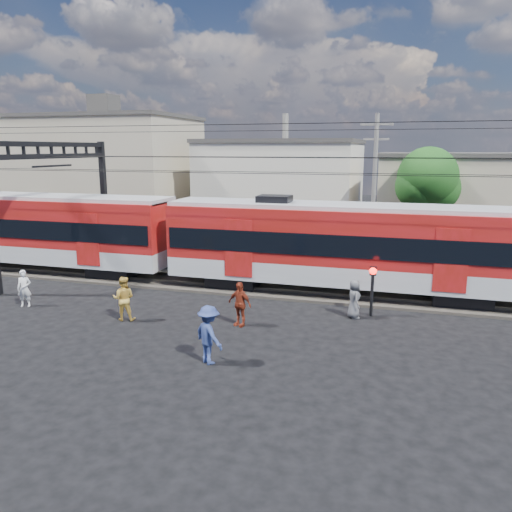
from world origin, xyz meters
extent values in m
plane|color=black|center=(0.00, 0.00, 0.00)|extent=(120.00, 120.00, 0.00)
cube|color=#2D2823|center=(0.00, 8.00, 0.06)|extent=(70.00, 3.40, 0.12)
cube|color=#59544C|center=(0.00, 7.25, 0.18)|extent=(70.00, 0.12, 0.12)
cube|color=#59544C|center=(0.00, 8.75, 0.18)|extent=(70.00, 0.12, 0.12)
cube|color=black|center=(-6.55, 8.00, 0.35)|extent=(2.40, 2.20, 0.70)
cube|color=#A5A7AD|center=(-11.67, 8.00, 1.15)|extent=(16.00, 3.00, 0.90)
cube|color=maroon|center=(-11.67, 8.00, 2.80)|extent=(16.00, 3.00, 2.40)
cube|color=black|center=(-11.67, 8.00, 2.55)|extent=(15.68, 3.08, 0.95)
cube|color=#A5A7AD|center=(-11.67, 8.00, 4.05)|extent=(16.00, 2.60, 0.25)
cube|color=black|center=(0.01, 8.00, 0.35)|extent=(2.40, 2.20, 0.70)
cube|color=black|center=(10.25, 8.00, 0.35)|extent=(2.40, 2.20, 0.70)
cube|color=#A5A7AD|center=(5.13, 8.00, 1.15)|extent=(16.00, 3.00, 0.90)
cube|color=maroon|center=(5.13, 8.00, 2.80)|extent=(16.00, 3.00, 2.40)
cube|color=black|center=(5.13, 8.00, 2.55)|extent=(15.68, 3.08, 0.95)
cube|color=#A5A7AD|center=(5.13, 8.00, 4.05)|extent=(16.00, 2.60, 0.25)
cube|color=black|center=(-10.00, 12.50, 3.50)|extent=(0.30, 0.30, 7.00)
cube|color=black|center=(-10.00, 8.00, 6.80)|extent=(0.25, 9.30, 0.25)
cube|color=black|center=(-10.00, 8.00, 6.20)|extent=(0.25, 9.30, 0.25)
cylinder|color=black|center=(0.00, 7.30, 5.50)|extent=(70.00, 0.03, 0.03)
cylinder|color=black|center=(0.00, 8.70, 5.50)|extent=(70.00, 0.03, 0.03)
cylinder|color=black|center=(0.00, 7.30, 6.20)|extent=(70.00, 0.03, 0.03)
cylinder|color=black|center=(0.00, 8.70, 6.20)|extent=(70.00, 0.03, 0.03)
cylinder|color=black|center=(0.00, 4.50, 7.50)|extent=(70.00, 0.03, 0.03)
cylinder|color=black|center=(0.00, 11.50, 7.50)|extent=(70.00, 0.03, 0.03)
cube|color=tan|center=(-17.00, 24.00, 4.50)|extent=(14.00, 10.00, 9.00)
cube|color=#3F3D3A|center=(-17.00, 24.00, 9.15)|extent=(14.28, 10.20, 0.30)
cube|color=silver|center=(-2.00, 27.00, 3.50)|extent=(12.00, 12.00, 7.00)
cube|color=#3F3D3A|center=(-2.00, 27.00, 7.15)|extent=(12.24, 12.24, 0.30)
cube|color=tan|center=(14.00, 24.00, 3.00)|extent=(16.00, 10.00, 6.00)
cube|color=#3F3D3A|center=(14.00, 24.00, 6.15)|extent=(16.32, 10.20, 0.30)
cylinder|color=slate|center=(6.00, 15.00, 4.25)|extent=(0.24, 0.24, 8.50)
cube|color=slate|center=(6.00, 15.00, 7.90)|extent=(1.80, 0.12, 0.12)
cube|color=slate|center=(6.00, 15.00, 7.10)|extent=(1.40, 0.12, 0.12)
cylinder|color=#382619|center=(9.00, 18.00, 1.96)|extent=(0.36, 0.36, 3.92)
sphere|color=#184012|center=(9.00, 18.00, 4.90)|extent=(3.64, 3.64, 3.64)
sphere|color=#184012|center=(9.60, 18.30, 4.20)|extent=(2.80, 2.80, 2.80)
imported|color=silver|center=(-7.58, 2.46, 0.79)|extent=(0.67, 0.56, 1.58)
imported|color=gold|center=(-2.61, 2.10, 0.88)|extent=(1.00, 0.88, 1.75)
imported|color=navy|center=(2.07, -0.71, 0.93)|extent=(1.39, 1.25, 1.87)
imported|color=maroon|center=(1.93, 2.77, 0.86)|extent=(1.08, 0.71, 1.71)
imported|color=#4E4F53|center=(5.99, 4.90, 0.78)|extent=(0.74, 0.89, 1.55)
cylinder|color=black|center=(6.65, 5.33, 0.96)|extent=(0.13, 0.13, 1.91)
sphere|color=#FF140C|center=(6.65, 5.33, 1.86)|extent=(0.30, 0.30, 0.30)
cube|color=black|center=(6.65, 5.33, 1.86)|extent=(0.27, 0.06, 0.37)
camera|label=1|loc=(7.58, -14.31, 6.59)|focal=35.00mm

